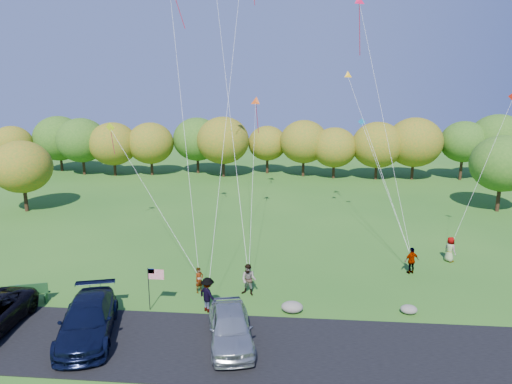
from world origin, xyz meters
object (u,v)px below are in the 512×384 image
at_px(flyer_e, 450,249).
at_px(flyer_a, 199,280).
at_px(minivan_silver, 230,327).
at_px(park_bench, 30,292).
at_px(flyer_b, 249,280).
at_px(flyer_d, 412,261).
at_px(trash_barrel, 17,294).
at_px(flyer_c, 208,295).
at_px(minivan_navy, 88,320).

bearing_deg(flyer_e, flyer_a, 80.60).
xyz_separation_m(minivan_silver, park_bench, (-11.96, 3.31, -0.31)).
xyz_separation_m(flyer_b, park_bench, (-12.28, -2.01, -0.34)).
bearing_deg(minivan_silver, flyer_b, 74.03).
xyz_separation_m(flyer_d, trash_barrel, (-23.36, -5.99, -0.46)).
bearing_deg(flyer_c, flyer_e, -111.92).
relative_size(park_bench, trash_barrel, 2.30).
xyz_separation_m(flyer_a, flyer_b, (2.96, -0.08, 0.17)).
relative_size(minivan_silver, flyer_e, 2.80).
xyz_separation_m(minivan_silver, flyer_d, (10.59, 9.38, -0.02)).
height_order(minivan_silver, trash_barrel, minivan_silver).
bearing_deg(flyer_a, flyer_d, -35.02).
height_order(flyer_b, trash_barrel, flyer_b).
bearing_deg(park_bench, trash_barrel, 157.01).
height_order(minivan_navy, flyer_b, flyer_b).
relative_size(flyer_e, trash_barrel, 2.07).
xyz_separation_m(minivan_navy, flyer_a, (4.34, 5.45, -0.15)).
bearing_deg(flyer_e, flyer_c, 88.62).
height_order(minivan_navy, flyer_c, flyer_c).
bearing_deg(flyer_c, flyer_a, -28.25).
xyz_separation_m(minivan_silver, flyer_b, (0.32, 5.33, 0.04)).
distance_m(flyer_a, flyer_c, 2.48).
xyz_separation_m(flyer_e, park_bench, (-25.73, -8.45, -0.29)).
height_order(minivan_navy, flyer_d, minivan_navy).
height_order(flyer_b, flyer_e, flyer_b).
xyz_separation_m(flyer_c, flyer_e, (15.46, 8.63, -0.08)).
xyz_separation_m(minivan_silver, flyer_c, (-1.68, 3.13, 0.06)).
height_order(flyer_c, park_bench, flyer_c).
relative_size(minivan_navy, flyer_e, 3.37).
distance_m(minivan_silver, flyer_c, 3.56).
relative_size(minivan_silver, flyer_b, 2.64).
relative_size(flyer_b, park_bench, 0.95).
relative_size(minivan_navy, trash_barrel, 6.96).
distance_m(flyer_d, trash_barrel, 24.12).
distance_m(flyer_e, park_bench, 27.09).
relative_size(flyer_b, trash_barrel, 2.19).
bearing_deg(minivan_navy, flyer_c, 15.30).
height_order(flyer_e, trash_barrel, flyer_e).
bearing_deg(trash_barrel, flyer_a, 11.27).
height_order(minivan_navy, flyer_e, minivan_navy).
distance_m(flyer_e, trash_barrel, 27.84).
bearing_deg(minivan_navy, flyer_e, 14.03).
relative_size(minivan_silver, flyer_a, 3.21).
bearing_deg(flyer_a, flyer_c, -118.85).
bearing_deg(flyer_b, flyer_d, 37.75).
relative_size(minivan_silver, trash_barrel, 5.78).
bearing_deg(flyer_c, minivan_navy, 69.80).
relative_size(flyer_c, trash_barrel, 2.26).
distance_m(minivan_navy, flyer_d, 19.94).
xyz_separation_m(minivan_navy, flyer_b, (7.30, 5.37, 0.01)).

